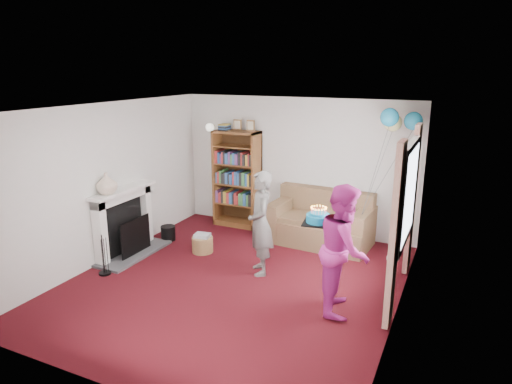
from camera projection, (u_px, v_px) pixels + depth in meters
The scene contains 16 objects.
ground at pixel (234, 282), 6.61m from camera, with size 5.00×5.00×0.00m, color black.
wall_back at pixel (296, 165), 8.47m from camera, with size 4.50×0.02×2.50m, color silver.
wall_left at pixel (107, 183), 7.20m from camera, with size 0.02×5.00×2.50m, color silver.
wall_right at pixel (403, 223), 5.36m from camera, with size 0.02×5.00×2.50m, color silver.
ceiling at pixel (232, 108), 5.95m from camera, with size 4.50×5.00×0.01m, color white.
fireplace at pixel (127, 225), 7.49m from camera, with size 0.55×1.80×1.12m.
window_bay at pixel (405, 212), 5.91m from camera, with size 0.14×2.02×2.20m.
wall_sconce at pixel (210, 127), 8.89m from camera, with size 0.16×0.23×0.16m.
bookcase at pixel (238, 179), 8.84m from camera, with size 0.88×0.42×2.07m.
sofa at pixel (321, 224), 8.06m from camera, with size 1.74×0.92×0.92m.
wicker_basket at pixel (202, 244), 7.67m from camera, with size 0.35×0.35×0.32m.
person_striped at pixel (261, 223), 6.74m from camera, with size 0.57×0.38×1.57m, color black.
person_magenta at pixel (344, 249), 5.68m from camera, with size 0.80×0.63×1.65m, color #A9217B.
birthday_cake at pixel (318, 218), 5.96m from camera, with size 0.38×0.38×0.22m.
balloons at pixel (399, 120), 7.05m from camera, with size 0.80×0.66×1.75m.
mantel_vase at pixel (107, 183), 7.00m from camera, with size 0.32×0.32×0.34m, color beige.
Camera 1 is at (2.83, -5.33, 3.01)m, focal length 32.00 mm.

